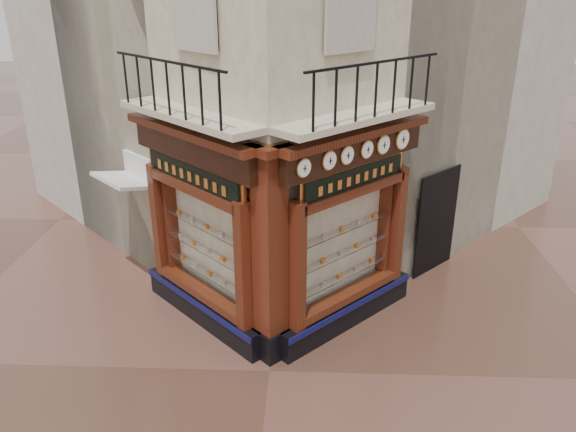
{
  "coord_description": "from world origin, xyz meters",
  "views": [
    {
      "loc": [
        0.65,
        -8.04,
        6.36
      ],
      "look_at": [
        0.25,
        2.0,
        2.13
      ],
      "focal_mm": 35.0,
      "sensor_mm": 36.0,
      "label": 1
    }
  ],
  "objects_px": {
    "signboard_left": "(193,176)",
    "clock_f": "(402,139)",
    "corner_pilaster": "(270,260)",
    "awning": "(135,280)",
    "clock_a": "(303,168)",
    "clock_c": "(347,155)",
    "signboard_right": "(355,178)",
    "clock_b": "(329,160)",
    "clock_d": "(367,149)",
    "clock_e": "(383,145)"
  },
  "relations": [
    {
      "from": "corner_pilaster",
      "to": "signboard_left",
      "type": "height_order",
      "value": "corner_pilaster"
    },
    {
      "from": "clock_a",
      "to": "clock_f",
      "type": "xyz_separation_m",
      "value": [
        1.82,
        1.82,
        0.0
      ]
    },
    {
      "from": "awning",
      "to": "clock_b",
      "type": "bearing_deg",
      "value": -162.7
    },
    {
      "from": "clock_e",
      "to": "signboard_right",
      "type": "distance_m",
      "value": 0.81
    },
    {
      "from": "signboard_left",
      "to": "clock_c",
      "type": "bearing_deg",
      "value": -142.0
    },
    {
      "from": "signboard_right",
      "to": "clock_a",
      "type": "bearing_deg",
      "value": -175.47
    },
    {
      "from": "corner_pilaster",
      "to": "clock_f",
      "type": "xyz_separation_m",
      "value": [
        2.38,
        1.77,
        1.67
      ]
    },
    {
      "from": "clock_a",
      "to": "clock_c",
      "type": "xyz_separation_m",
      "value": [
        0.73,
        0.73,
        0.0
      ]
    },
    {
      "from": "clock_e",
      "to": "signboard_left",
      "type": "relative_size",
      "value": 0.17
    },
    {
      "from": "clock_f",
      "to": "signboard_left",
      "type": "height_order",
      "value": "clock_f"
    },
    {
      "from": "corner_pilaster",
      "to": "clock_c",
      "type": "bearing_deg",
      "value": -17.14
    },
    {
      "from": "clock_f",
      "to": "awning",
      "type": "relative_size",
      "value": 0.29
    },
    {
      "from": "clock_e",
      "to": "signboard_left",
      "type": "xyz_separation_m",
      "value": [
        -3.44,
        -0.36,
        -0.52
      ]
    },
    {
      "from": "clock_d",
      "to": "clock_b",
      "type": "bearing_deg",
      "value": -180.0
    },
    {
      "from": "clock_c",
      "to": "clock_d",
      "type": "xyz_separation_m",
      "value": [
        0.37,
        0.37,
        0.0
      ]
    },
    {
      "from": "clock_f",
      "to": "signboard_left",
      "type": "xyz_separation_m",
      "value": [
        -3.84,
        -0.76,
        -0.52
      ]
    },
    {
      "from": "signboard_left",
      "to": "clock_f",
      "type": "bearing_deg",
      "value": -123.83
    },
    {
      "from": "clock_a",
      "to": "clock_e",
      "type": "bearing_deg",
      "value": 0.0
    },
    {
      "from": "clock_d",
      "to": "signboard_right",
      "type": "xyz_separation_m",
      "value": [
        -0.19,
        -0.03,
        -0.52
      ]
    },
    {
      "from": "awning",
      "to": "clock_e",
      "type": "bearing_deg",
      "value": -148.28
    },
    {
      "from": "clock_d",
      "to": "clock_a",
      "type": "bearing_deg",
      "value": -180.0
    },
    {
      "from": "clock_b",
      "to": "clock_f",
      "type": "height_order",
      "value": "clock_f"
    },
    {
      "from": "clock_b",
      "to": "signboard_left",
      "type": "bearing_deg",
      "value": 120.06
    },
    {
      "from": "clock_b",
      "to": "signboard_right",
      "type": "xyz_separation_m",
      "value": [
        0.49,
        0.65,
        -0.52
      ]
    },
    {
      "from": "clock_b",
      "to": "awning",
      "type": "bearing_deg",
      "value": 107.3
    },
    {
      "from": "clock_a",
      "to": "signboard_right",
      "type": "height_order",
      "value": "clock_a"
    },
    {
      "from": "clock_f",
      "to": "signboard_left",
      "type": "distance_m",
      "value": 3.95
    },
    {
      "from": "clock_b",
      "to": "signboard_left",
      "type": "distance_m",
      "value": 2.57
    },
    {
      "from": "clock_a",
      "to": "awning",
      "type": "relative_size",
      "value": 0.23
    },
    {
      "from": "clock_a",
      "to": "clock_f",
      "type": "height_order",
      "value": "clock_f"
    },
    {
      "from": "clock_a",
      "to": "clock_e",
      "type": "relative_size",
      "value": 0.88
    },
    {
      "from": "signboard_left",
      "to": "clock_b",
      "type": "bearing_deg",
      "value": -149.94
    },
    {
      "from": "awning",
      "to": "signboard_left",
      "type": "height_order",
      "value": "signboard_left"
    },
    {
      "from": "clock_a",
      "to": "signboard_right",
      "type": "relative_size",
      "value": 0.16
    },
    {
      "from": "corner_pilaster",
      "to": "clock_e",
      "type": "height_order",
      "value": "corner_pilaster"
    },
    {
      "from": "corner_pilaster",
      "to": "signboard_left",
      "type": "relative_size",
      "value": 1.85
    },
    {
      "from": "clock_a",
      "to": "clock_b",
      "type": "bearing_deg",
      "value": 0.0
    },
    {
      "from": "clock_e",
      "to": "signboard_right",
      "type": "bearing_deg",
      "value": 169.8
    },
    {
      "from": "signboard_right",
      "to": "signboard_left",
      "type": "bearing_deg",
      "value": 135.0
    },
    {
      "from": "corner_pilaster",
      "to": "clock_d",
      "type": "xyz_separation_m",
      "value": [
        1.65,
        1.05,
        1.67
      ]
    },
    {
      "from": "clock_a",
      "to": "signboard_left",
      "type": "height_order",
      "value": "clock_a"
    },
    {
      "from": "awning",
      "to": "signboard_left",
      "type": "xyz_separation_m",
      "value": [
        1.87,
        -1.61,
        3.1
      ]
    },
    {
      "from": "clock_a",
      "to": "clock_f",
      "type": "distance_m",
      "value": 2.58
    },
    {
      "from": "clock_d",
      "to": "clock_f",
      "type": "relative_size",
      "value": 0.82
    },
    {
      "from": "clock_b",
      "to": "clock_c",
      "type": "distance_m",
      "value": 0.44
    },
    {
      "from": "clock_c",
      "to": "clock_e",
      "type": "height_order",
      "value": "clock_e"
    },
    {
      "from": "corner_pilaster",
      "to": "signboard_left",
      "type": "xyz_separation_m",
      "value": [
        -1.46,
        1.01,
        1.15
      ]
    },
    {
      "from": "corner_pilaster",
      "to": "clock_f",
      "type": "relative_size",
      "value": 9.85
    },
    {
      "from": "corner_pilaster",
      "to": "clock_b",
      "type": "xyz_separation_m",
      "value": [
        0.97,
        0.37,
        1.67
      ]
    },
    {
      "from": "clock_a",
      "to": "clock_c",
      "type": "distance_m",
      "value": 1.03
    }
  ]
}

